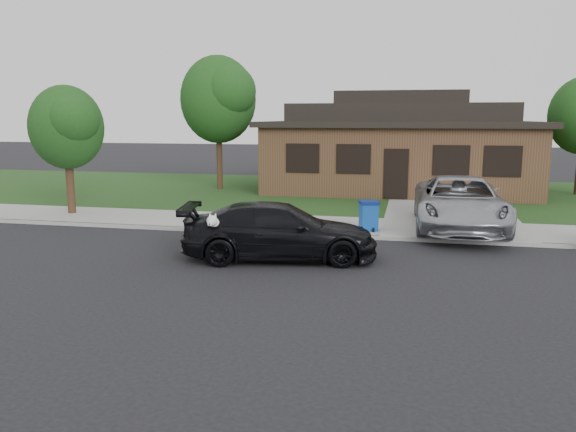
# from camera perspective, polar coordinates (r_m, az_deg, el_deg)

# --- Properties ---
(ground) EXTENTS (120.00, 120.00, 0.00)m
(ground) POSITION_cam_1_polar(r_m,az_deg,el_deg) (14.17, -6.99, -4.68)
(ground) COLOR black
(ground) RESTS_ON ground
(sidewalk) EXTENTS (60.00, 3.00, 0.12)m
(sidewalk) POSITION_cam_1_polar(r_m,az_deg,el_deg) (18.83, -1.97, -0.76)
(sidewalk) COLOR gray
(sidewalk) RESTS_ON ground
(curb) EXTENTS (60.00, 0.12, 0.12)m
(curb) POSITION_cam_1_polar(r_m,az_deg,el_deg) (17.41, -3.19, -1.66)
(curb) COLOR gray
(curb) RESTS_ON ground
(lawn) EXTENTS (60.00, 13.00, 0.13)m
(lawn) POSITION_cam_1_polar(r_m,az_deg,el_deg) (26.56, 2.30, 2.40)
(lawn) COLOR #193814
(lawn) RESTS_ON ground
(driveway) EXTENTS (4.50, 13.00, 0.14)m
(driveway) POSITION_cam_1_polar(r_m,az_deg,el_deg) (23.23, 15.70, 0.95)
(driveway) COLOR gray
(driveway) RESTS_ON ground
(sedan) EXTENTS (5.21, 2.88, 1.43)m
(sedan) POSITION_cam_1_polar(r_m,az_deg,el_deg) (14.26, -0.90, -1.56)
(sedan) COLOR black
(sedan) RESTS_ON ground
(minivan) EXTENTS (2.73, 5.81, 1.61)m
(minivan) POSITION_cam_1_polar(r_m,az_deg,el_deg) (18.30, 17.02, 1.30)
(minivan) COLOR #A6A8AE
(minivan) RESTS_ON driveway
(recycling_bin) EXTENTS (0.69, 0.69, 0.92)m
(recycling_bin) POSITION_cam_1_polar(r_m,az_deg,el_deg) (17.47, 8.19, 0.05)
(recycling_bin) COLOR #0D4296
(recycling_bin) RESTS_ON sidewalk
(house) EXTENTS (12.60, 8.60, 4.65)m
(house) POSITION_cam_1_polar(r_m,az_deg,el_deg) (27.96, 11.22, 6.86)
(house) COLOR #422B1C
(house) RESTS_ON ground
(tree_0) EXTENTS (3.78, 3.60, 6.34)m
(tree_0) POSITION_cam_1_polar(r_m,az_deg,el_deg) (27.31, -6.86, 11.83)
(tree_0) COLOR #332114
(tree_0) RESTS_ON ground
(tree_2) EXTENTS (2.73, 2.60, 4.59)m
(tree_2) POSITION_cam_1_polar(r_m,az_deg,el_deg) (21.65, -21.46, 8.51)
(tree_2) COLOR #332114
(tree_2) RESTS_ON ground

